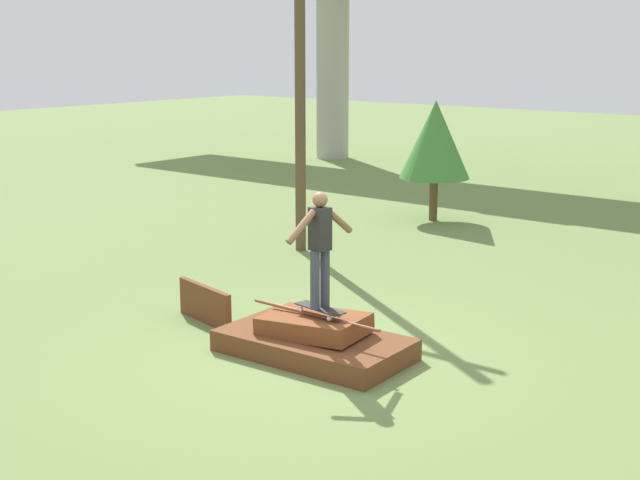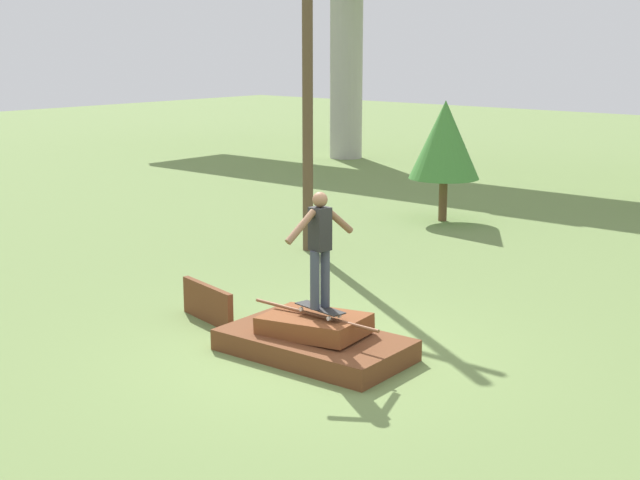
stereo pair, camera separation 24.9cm
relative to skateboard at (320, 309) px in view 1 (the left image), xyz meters
The scene contains 7 objects.
ground_plane 0.64m from the skateboard, behind, with size 80.00×80.00×0.00m, color olive.
scrap_pile 0.45m from the skateboard, behind, with size 2.46×1.43×0.56m.
scrap_plank_loose 2.20m from the skateboard, behind, with size 1.24×0.35×0.54m.
skateboard is the anchor object (origin of this frame).
skater 0.85m from the skateboard, ahead, with size 0.25×1.08×1.47m.
utility_pole 6.61m from the skateboard, 132.78° to the left, with size 1.30×0.20×6.88m.
tree_behind_left 9.26m from the skateboard, 113.25° to the left, with size 1.56×1.56×2.67m.
Camera 1 is at (6.86, -8.29, 3.92)m, focal length 50.00 mm.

